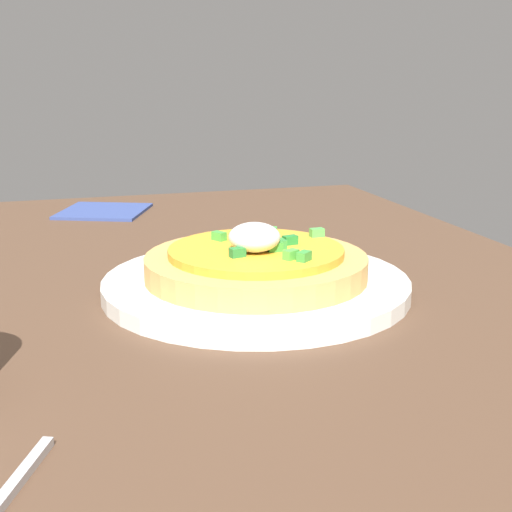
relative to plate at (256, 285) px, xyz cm
name	(u,v)px	position (x,y,z in cm)	size (l,w,h in cm)	color
dining_table	(112,302)	(5.26, 12.44, -2.09)	(96.16, 89.76, 2.75)	brown
plate	(256,285)	(0.00, 0.00, 0.00)	(27.48, 27.48, 1.42)	white
pizza	(256,262)	(-0.05, 0.01, 2.13)	(19.89, 19.89, 5.30)	tan
napkin	(104,211)	(40.72, 10.14, -0.51)	(11.23, 11.23, 0.40)	#344787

